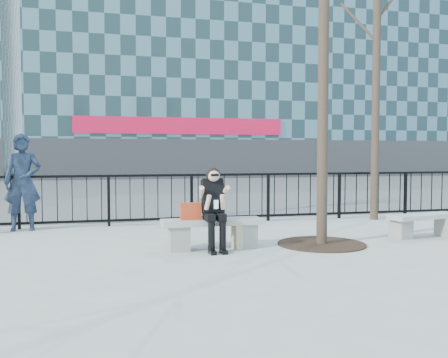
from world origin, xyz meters
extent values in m
plane|color=gray|center=(0.00, 0.00, 0.00)|extent=(120.00, 120.00, 0.00)
cube|color=#474747|center=(0.00, 15.00, 0.00)|extent=(60.00, 23.00, 0.01)
cube|color=black|center=(0.00, 3.00, 1.08)|extent=(14.00, 0.05, 0.05)
cube|color=black|center=(0.00, 3.00, 0.12)|extent=(14.00, 0.05, 0.05)
cube|color=slate|center=(3.00, 27.00, 12.00)|extent=(18.00, 10.00, 24.00)
cube|color=#2D2D30|center=(3.00, 21.96, 1.20)|extent=(18.00, 0.08, 2.40)
cube|color=#AA0B2C|center=(3.00, 21.90, 3.20)|extent=(12.60, 0.12, 1.00)
cube|color=slate|center=(20.00, 27.00, 10.00)|extent=(16.00, 10.00, 20.00)
cube|color=#2D2D30|center=(20.00, 21.96, 1.20)|extent=(16.00, 0.08, 2.40)
cylinder|color=black|center=(1.90, -0.10, 3.75)|extent=(0.18, 0.18, 7.50)
cylinder|color=black|center=(4.50, 2.60, 3.50)|extent=(0.18, 0.18, 7.00)
cylinder|color=black|center=(1.90, -0.10, 0.01)|extent=(1.50, 1.50, 0.02)
cube|color=slate|center=(-0.55, 0.00, 0.20)|extent=(0.32, 0.38, 0.40)
cube|color=slate|center=(0.55, 0.00, 0.20)|extent=(0.32, 0.38, 0.40)
cube|color=gray|center=(0.00, 0.00, 0.45)|extent=(1.65, 0.46, 0.09)
cube|color=slate|center=(3.59, 0.13, 0.18)|extent=(0.28, 0.34, 0.35)
cube|color=slate|center=(4.56, 0.13, 0.18)|extent=(0.28, 0.34, 0.35)
cube|color=gray|center=(4.07, 0.13, 0.39)|extent=(1.46, 0.41, 0.08)
cube|color=#B23515|center=(-0.35, 0.02, 0.63)|extent=(0.33, 0.16, 0.27)
cube|color=beige|center=(0.53, -0.09, 0.20)|extent=(0.45, 0.28, 0.40)
imported|color=black|center=(-3.29, 2.80, 0.98)|extent=(0.73, 0.49, 1.96)
camera|label=1|loc=(-1.76, -7.91, 1.57)|focal=40.00mm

